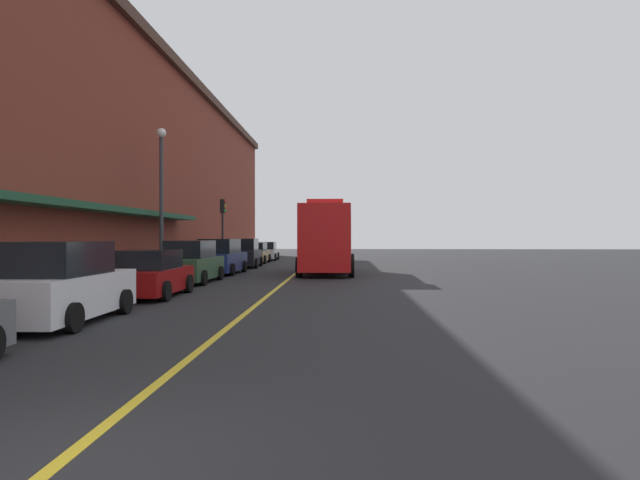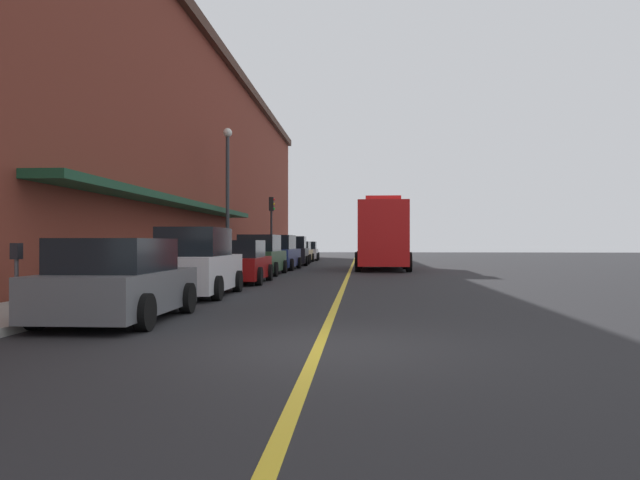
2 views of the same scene
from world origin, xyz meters
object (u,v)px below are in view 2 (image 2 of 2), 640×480
(parked_car_2, at_px, (239,263))
(parking_meter_0, at_px, (243,251))
(parking_meter_3, at_px, (262,250))
(parked_car_0, at_px, (118,282))
(traffic_light_near, at_px, (272,217))
(parking_meter_2, at_px, (161,257))
(street_lamp_left, at_px, (228,183))
(parked_car_5, at_px, (292,252))
(fire_truck, at_px, (382,236))
(parked_car_6, at_px, (299,253))
(parked_car_1, at_px, (197,264))
(parked_car_7, at_px, (307,251))
(parked_car_3, at_px, (260,256))
(parked_car_4, at_px, (278,254))
(parking_meter_1, at_px, (16,267))

(parked_car_2, relative_size, parking_meter_0, 3.17)
(parking_meter_3, bearing_deg, parked_car_2, -83.86)
(parked_car_0, xyz_separation_m, traffic_light_near, (-1.31, 27.74, 2.42))
(parking_meter_0, height_order, traffic_light_near, traffic_light_near)
(parking_meter_2, relative_size, parking_meter_3, 1.00)
(parked_car_2, height_order, street_lamp_left, street_lamp_left)
(parked_car_5, xyz_separation_m, fire_truck, (5.65, -5.70, 0.95))
(parked_car_6, relative_size, parking_meter_0, 3.10)
(traffic_light_near, bearing_deg, parked_car_1, -86.64)
(parked_car_2, xyz_separation_m, parked_car_7, (-0.07, 27.53, -0.01))
(parked_car_7, bearing_deg, parking_meter_3, 172.34)
(parked_car_7, bearing_deg, parked_car_5, 178.34)
(parked_car_1, height_order, parking_meter_2, parked_car_1)
(parked_car_3, bearing_deg, street_lamp_left, 48.80)
(parked_car_6, relative_size, street_lamp_left, 0.59)
(parked_car_3, distance_m, parking_meter_3, 8.30)
(parked_car_0, height_order, parked_car_7, parked_car_0)
(parked_car_0, bearing_deg, parked_car_2, -1.05)
(parked_car_0, distance_m, parked_car_6, 33.07)
(parked_car_4, distance_m, parked_car_6, 11.61)
(parked_car_0, relative_size, parking_meter_2, 3.10)
(parked_car_2, relative_size, street_lamp_left, 0.61)
(street_lamp_left, bearing_deg, parked_car_2, -73.92)
(parking_meter_0, distance_m, traffic_light_near, 9.37)
(parking_meter_1, relative_size, parking_meter_3, 1.00)
(parking_meter_2, bearing_deg, parked_car_5, 86.11)
(parked_car_2, height_order, parked_car_7, parked_car_2)
(parked_car_2, xyz_separation_m, parked_car_3, (-0.14, 5.45, 0.11))
(parked_car_7, height_order, parking_meter_3, parked_car_7)
(parked_car_5, bearing_deg, parked_car_0, 177.71)
(parking_meter_0, bearing_deg, traffic_light_near, 89.61)
(parked_car_5, relative_size, parking_meter_0, 3.37)
(parked_car_3, xyz_separation_m, traffic_light_near, (-1.26, 11.64, 2.30))
(traffic_light_near, bearing_deg, parking_meter_3, -91.02)
(parked_car_4, distance_m, parking_meter_0, 3.17)
(parked_car_5, bearing_deg, parking_meter_3, 154.68)
(parking_meter_1, distance_m, parking_meter_2, 7.48)
(parking_meter_2, xyz_separation_m, traffic_light_near, (0.06, 21.32, 2.10))
(parking_meter_0, distance_m, parking_meter_1, 19.66)
(fire_truck, xyz_separation_m, parking_meter_2, (-7.10, -15.55, -0.76))
(parked_car_6, bearing_deg, parked_car_5, -178.51)
(parking_meter_0, bearing_deg, parked_car_6, 84.84)
(parking_meter_2, bearing_deg, parked_car_1, -37.98)
(parked_car_0, distance_m, parked_car_7, 38.18)
(parked_car_3, relative_size, traffic_light_near, 1.08)
(parked_car_5, bearing_deg, traffic_light_near, 84.77)
(parked_car_7, relative_size, fire_truck, 0.57)
(parked_car_0, height_order, traffic_light_near, traffic_light_near)
(parked_car_2, distance_m, parked_car_5, 17.01)
(parked_car_0, bearing_deg, parked_car_3, -0.36)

